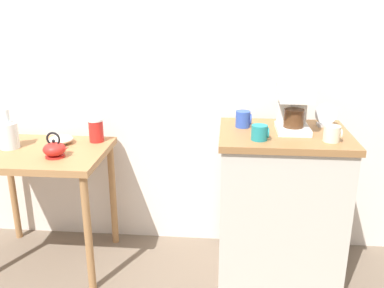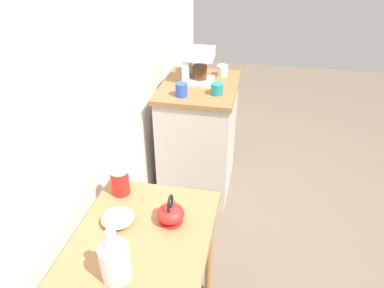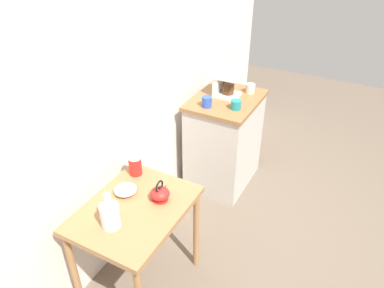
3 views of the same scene
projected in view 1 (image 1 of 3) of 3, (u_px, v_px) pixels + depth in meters
The scene contains 13 objects.
ground_plane at pixel (153, 272), 2.63m from camera, with size 8.00×8.00×0.00m, color #6B5B4C.
back_wall at pixel (176, 36), 2.63m from camera, with size 4.40×0.10×2.80m, color silver.
wooden_table at pixel (41, 167), 2.55m from camera, with size 0.79×0.60×0.76m.
kitchen_counter at pixel (279, 206), 2.49m from camera, with size 0.72×0.57×0.91m.
bowl_stoneware at pixel (61, 139), 2.62m from camera, with size 0.15×0.15×0.05m.
teakettle at pixel (55, 149), 2.39m from camera, with size 0.16×0.13×0.15m.
glass_carafe_vase at pixel (8, 134), 2.53m from camera, with size 0.12×0.12×0.24m.
canister_enamel at pixel (96, 130), 2.65m from camera, with size 0.09×0.09×0.15m.
coffee_maker at pixel (294, 106), 2.33m from camera, with size 0.18×0.22×0.26m.
mug_dark_teal at pixel (260, 133), 2.20m from camera, with size 0.09×0.09×0.08m.
mug_small_cream at pixel (332, 134), 2.18m from camera, with size 0.09×0.09×0.08m.
mug_blue at pixel (243, 119), 2.43m from camera, with size 0.09×0.08×0.09m.
table_clock at pixel (326, 116), 2.44m from camera, with size 0.13×0.06×0.14m.
Camera 1 is at (0.44, -2.21, 1.60)m, focal length 39.43 mm.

